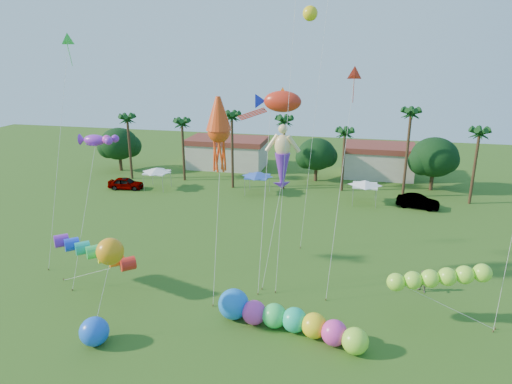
% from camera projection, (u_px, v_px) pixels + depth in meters
% --- Properties ---
extents(tree_line, '(69.46, 8.91, 11.00)m').
position_uv_depth(tree_line, '(334.00, 155.00, 64.64)').
color(tree_line, '#3A2819').
rests_on(tree_line, ground).
extents(buildings_row, '(35.00, 7.00, 4.00)m').
position_uv_depth(buildings_row, '(293.00, 158.00, 72.32)').
color(buildings_row, beige).
rests_on(buildings_row, ground).
extents(tent_row, '(31.00, 4.00, 0.60)m').
position_uv_depth(tent_row, '(256.00, 175.00, 60.02)').
color(tent_row, white).
rests_on(tent_row, ground).
extents(car_a, '(4.99, 2.47, 1.63)m').
position_uv_depth(car_a, '(126.00, 183.00, 63.25)').
color(car_a, '#4C4C54').
rests_on(car_a, ground).
extents(car_b, '(5.26, 2.74, 1.65)m').
position_uv_depth(car_b, '(418.00, 202.00, 55.73)').
color(car_b, '#4C4C54').
rests_on(car_b, ground).
extents(spectator_b, '(1.13, 1.10, 1.84)m').
position_uv_depth(spectator_b, '(423.00, 281.00, 36.49)').
color(spectator_b, gray).
rests_on(spectator_b, ground).
extents(caterpillar_inflatable, '(10.88, 4.33, 2.23)m').
position_uv_depth(caterpillar_inflatable, '(284.00, 319.00, 31.45)').
color(caterpillar_inflatable, '#E03BAD').
rests_on(caterpillar_inflatable, ground).
extents(blue_ball, '(1.93, 1.93, 1.93)m').
position_uv_depth(blue_ball, '(94.00, 331.00, 29.99)').
color(blue_ball, blue).
rests_on(blue_ball, ground).
extents(rainbow_tube, '(8.60, 4.88, 3.50)m').
position_uv_depth(rainbow_tube, '(105.00, 261.00, 35.37)').
color(rainbow_tube, red).
rests_on(rainbow_tube, ground).
extents(green_worm, '(10.46, 1.49, 3.86)m').
position_uv_depth(green_worm, '(396.00, 282.00, 31.95)').
color(green_worm, '#A2F837').
rests_on(green_worm, ground).
extents(orange_ball_kite, '(2.55, 2.35, 6.99)m').
position_uv_depth(orange_ball_kite, '(110.00, 252.00, 29.75)').
color(orange_ball_kite, orange).
rests_on(orange_ball_kite, ground).
extents(merman_kite, '(2.55, 4.38, 12.55)m').
position_uv_depth(merman_kite, '(282.00, 161.00, 36.87)').
color(merman_kite, '#F1CC89').
rests_on(merman_kite, ground).
extents(fish_kite, '(4.88, 7.09, 15.59)m').
position_uv_depth(fish_kite, '(282.00, 102.00, 36.98)').
color(fish_kite, red).
rests_on(fish_kite, ground).
extents(squid_kite, '(2.12, 4.75, 15.50)m').
position_uv_depth(squid_kite, '(219.00, 132.00, 34.29)').
color(squid_kite, '#E54012').
rests_on(squid_kite, ground).
extents(lobster_kite, '(3.56, 6.04, 12.11)m').
position_uv_depth(lobster_kite, '(95.00, 140.00, 37.89)').
color(lobster_kite, purple).
rests_on(lobster_kite, ground).
extents(delta_kite_red, '(1.71, 4.70, 17.51)m').
position_uv_depth(delta_kite_red, '(354.00, 78.00, 34.27)').
color(delta_kite_red, red).
rests_on(delta_kite_red, ground).
extents(delta_kite_green, '(2.21, 4.96, 19.99)m').
position_uv_depth(delta_kite_green, '(68.00, 44.00, 38.19)').
color(delta_kite_green, '#35E13D').
rests_on(delta_kite_green, ground).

